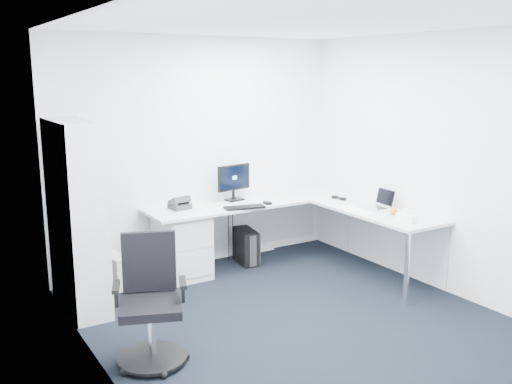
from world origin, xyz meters
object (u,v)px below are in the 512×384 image
l_desk (269,239)px  monitor (234,182)px  task_chair (150,303)px  laptop (373,199)px  bookshelf (76,217)px

l_desk → monitor: (-0.20, 0.48, 0.61)m
task_chair → monitor: bearing=66.7°
task_chair → laptop: (2.93, 0.65, 0.37)m
bookshelf → monitor: (1.98, 0.43, 0.07)m
bookshelf → monitor: 2.03m
l_desk → bookshelf: bookshelf is taller
bookshelf → laptop: bookshelf is taller
monitor → laptop: bearing=-55.6°
task_chair → monitor: (1.79, 1.83, 0.48)m
l_desk → bookshelf: 2.24m
task_chair → monitor: size_ratio=2.21×
task_chair → laptop: size_ratio=3.31×
l_desk → bookshelf: (-2.17, 0.05, 0.54)m
l_desk → monitor: size_ratio=5.70×
monitor → bookshelf: bearing=-177.3°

